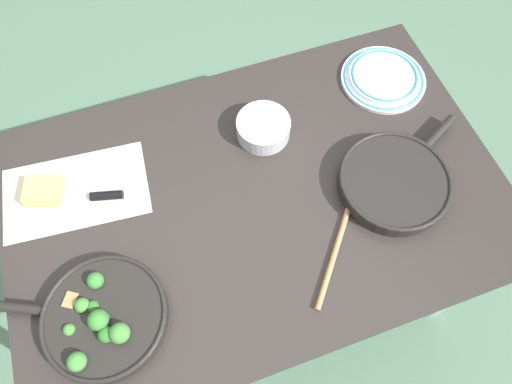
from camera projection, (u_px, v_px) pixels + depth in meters
The scene contains 10 objects.
ground_plane at pixel (256, 274), 1.89m from camera, with size 14.00×14.00×0.00m, color #51755B.
dining_table_red at pixel (256, 207), 1.29m from camera, with size 1.33×0.87×0.74m.
skillet_broccoli at pixel (103, 318), 1.06m from camera, with size 0.41×0.29×0.08m.
skillet_eggs at pixel (394, 182), 1.21m from camera, with size 0.40×0.30×0.05m.
wooden_spoon at pixel (345, 220), 1.18m from camera, with size 0.28×0.33×0.02m.
parchment_sheet at pixel (76, 191), 1.23m from camera, with size 0.40×0.26×0.00m.
grater_knife at pixel (93, 197), 1.21m from camera, with size 0.23×0.08×0.02m.
cheese_block at pixel (44, 192), 1.21m from camera, with size 0.11×0.10×0.04m.
dinner_plate_stack at pixel (384, 78), 1.39m from camera, with size 0.26×0.26×0.03m.
prep_bowl_steel at pixel (263, 128), 1.29m from camera, with size 0.15×0.15×0.06m.
Camera 1 is at (0.18, 0.51, 1.84)m, focal length 32.00 mm.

